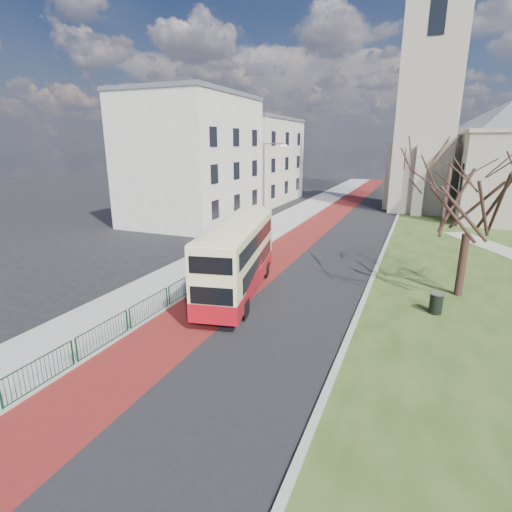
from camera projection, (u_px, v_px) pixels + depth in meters
The scene contains 14 objects.
ground at pixel (211, 324), 18.41m from camera, with size 160.00×160.00×0.00m, color black.
road_carriageway at pixel (334, 237), 35.64m from camera, with size 9.00×120.00×0.01m, color black.
bus_lane at pixel (305, 234), 36.63m from camera, with size 3.40×120.00×0.01m, color #591414.
pavement_west at pixel (266, 230), 38.01m from camera, with size 4.00×120.00×0.12m, color gray.
kerb_west at pixel (286, 232), 37.28m from camera, with size 0.25×120.00×0.13m, color #999993.
kerb_east at pixel (390, 236), 35.71m from camera, with size 0.25×80.00×0.13m, color #999993.
pedestrian_railing at pixel (199, 279), 22.90m from camera, with size 0.07×24.00×1.12m.
gothic_church at pixel (474, 95), 43.99m from camera, with size 16.38×18.00×40.00m.
street_block_near at pixel (193, 159), 41.34m from camera, with size 10.30×14.30×13.00m.
street_block_far at pixel (253, 160), 55.77m from camera, with size 10.30×16.30×11.50m.
streetlamp at pixel (265, 184), 34.76m from camera, with size 2.13×0.18×8.00m.
bus at pixel (238, 254), 21.43m from camera, with size 4.15×9.94×4.05m.
winter_tree_near at pixel (474, 182), 20.22m from camera, with size 6.59×6.59×8.81m.
litter_bin at pixel (436, 303), 19.40m from camera, with size 0.81×0.81×1.06m.
Camera 1 is at (8.35, -14.78, 8.06)m, focal length 28.00 mm.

